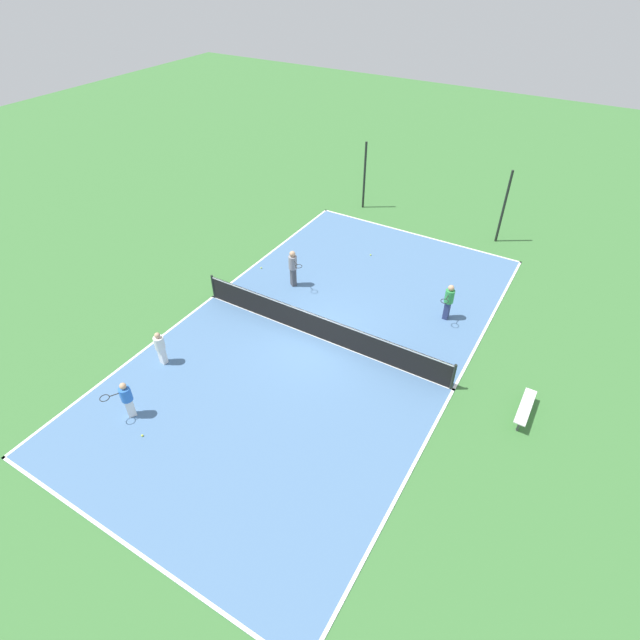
{
  "coord_description": "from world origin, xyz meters",
  "views": [
    {
      "loc": [
        7.45,
        -12.52,
        12.48
      ],
      "look_at": [
        0.0,
        0.0,
        0.9
      ],
      "focal_mm": 28.0,
      "sensor_mm": 36.0,
      "label": 1
    }
  ],
  "objects_px": {
    "player_far_white": "(160,346)",
    "player_near_blue": "(126,398)",
    "tennis_ball_midcourt": "(261,268)",
    "fence_post_back_left": "(365,176)",
    "player_baseline_gray": "(293,266)",
    "tennis_ball_far_baseline": "(451,295)",
    "bench": "(525,407)",
    "tennis_ball_near_net": "(142,436)",
    "tennis_net": "(320,327)",
    "fence_post_back_right": "(504,207)",
    "tennis_ball_left_sideline": "(371,255)",
    "player_far_green": "(449,300)"
  },
  "relations": [
    {
      "from": "player_far_white",
      "to": "player_near_blue",
      "type": "bearing_deg",
      "value": 118.74
    },
    {
      "from": "tennis_ball_midcourt",
      "to": "fence_post_back_left",
      "type": "distance_m",
      "value": 8.4
    },
    {
      "from": "player_baseline_gray",
      "to": "tennis_ball_far_baseline",
      "type": "height_order",
      "value": "player_baseline_gray"
    },
    {
      "from": "tennis_ball_midcourt",
      "to": "player_far_white",
      "type": "bearing_deg",
      "value": -84.3
    },
    {
      "from": "bench",
      "to": "tennis_ball_near_net",
      "type": "height_order",
      "value": "bench"
    },
    {
      "from": "tennis_net",
      "to": "player_near_blue",
      "type": "height_order",
      "value": "player_near_blue"
    },
    {
      "from": "player_far_white",
      "to": "tennis_ball_midcourt",
      "type": "xyz_separation_m",
      "value": [
        -0.69,
        6.91,
        -0.73
      ]
    },
    {
      "from": "fence_post_back_left",
      "to": "bench",
      "type": "bearing_deg",
      "value": -43.96
    },
    {
      "from": "tennis_ball_midcourt",
      "to": "fence_post_back_right",
      "type": "distance_m",
      "value": 11.97
    },
    {
      "from": "tennis_ball_far_baseline",
      "to": "tennis_ball_left_sideline",
      "type": "relative_size",
      "value": 1.0
    },
    {
      "from": "tennis_ball_far_baseline",
      "to": "tennis_ball_left_sideline",
      "type": "bearing_deg",
      "value": 164.23
    },
    {
      "from": "tennis_ball_near_net",
      "to": "fence_post_back_left",
      "type": "height_order",
      "value": "fence_post_back_left"
    },
    {
      "from": "player_baseline_gray",
      "to": "tennis_ball_left_sideline",
      "type": "bearing_deg",
      "value": 97.85
    },
    {
      "from": "tennis_ball_midcourt",
      "to": "tennis_ball_near_net",
      "type": "height_order",
      "value": "same"
    },
    {
      "from": "tennis_ball_midcourt",
      "to": "tennis_ball_left_sideline",
      "type": "height_order",
      "value": "same"
    },
    {
      "from": "fence_post_back_left",
      "to": "player_far_green",
      "type": "bearing_deg",
      "value": -44.57
    },
    {
      "from": "player_near_blue",
      "to": "player_far_green",
      "type": "distance_m",
      "value": 12.24
    },
    {
      "from": "tennis_ball_left_sideline",
      "to": "fence_post_back_right",
      "type": "bearing_deg",
      "value": 43.45
    },
    {
      "from": "player_far_white",
      "to": "player_baseline_gray",
      "type": "bearing_deg",
      "value": -93.81
    },
    {
      "from": "player_far_green",
      "to": "tennis_ball_left_sideline",
      "type": "bearing_deg",
      "value": -120.21
    },
    {
      "from": "tennis_net",
      "to": "tennis_ball_near_net",
      "type": "xyz_separation_m",
      "value": [
        -2.34,
        -6.86,
        -0.53
      ]
    },
    {
      "from": "tennis_ball_near_net",
      "to": "fence_post_back_left",
      "type": "distance_m",
      "value": 18.0
    },
    {
      "from": "bench",
      "to": "player_baseline_gray",
      "type": "relative_size",
      "value": 0.99
    },
    {
      "from": "player_far_green",
      "to": "tennis_ball_left_sideline",
      "type": "xyz_separation_m",
      "value": [
        -4.74,
        2.83,
        -0.87
      ]
    },
    {
      "from": "tennis_net",
      "to": "tennis_ball_midcourt",
      "type": "distance_m",
      "value": 5.66
    },
    {
      "from": "player_near_blue",
      "to": "player_far_green",
      "type": "bearing_deg",
      "value": 176.62
    },
    {
      "from": "tennis_ball_left_sideline",
      "to": "fence_post_back_left",
      "type": "height_order",
      "value": "fence_post_back_left"
    },
    {
      "from": "tennis_ball_far_baseline",
      "to": "player_far_white",
      "type": "bearing_deg",
      "value": -129.2
    },
    {
      "from": "player_far_white",
      "to": "tennis_ball_far_baseline",
      "type": "xyz_separation_m",
      "value": [
        7.57,
        9.28,
        -0.73
      ]
    },
    {
      "from": "tennis_net",
      "to": "player_far_green",
      "type": "bearing_deg",
      "value": 44.48
    },
    {
      "from": "bench",
      "to": "tennis_ball_midcourt",
      "type": "distance_m",
      "value": 12.78
    },
    {
      "from": "tennis_ball_far_baseline",
      "to": "fence_post_back_left",
      "type": "xyz_separation_m",
      "value": [
        -7.14,
        5.77,
        1.77
      ]
    },
    {
      "from": "player_far_white",
      "to": "tennis_ball_left_sideline",
      "type": "distance_m",
      "value": 11.02
    },
    {
      "from": "player_far_green",
      "to": "tennis_ball_midcourt",
      "type": "bearing_deg",
      "value": -84.1
    },
    {
      "from": "fence_post_back_left",
      "to": "fence_post_back_right",
      "type": "relative_size",
      "value": 1.0
    },
    {
      "from": "player_far_green",
      "to": "tennis_net",
      "type": "bearing_deg",
      "value": -44.92
    },
    {
      "from": "fence_post_back_left",
      "to": "tennis_ball_left_sideline",
      "type": "bearing_deg",
      "value": -59.0
    },
    {
      "from": "tennis_ball_midcourt",
      "to": "tennis_ball_far_baseline",
      "type": "distance_m",
      "value": 8.6
    },
    {
      "from": "bench",
      "to": "fence_post_back_right",
      "type": "height_order",
      "value": "fence_post_back_right"
    },
    {
      "from": "tennis_ball_midcourt",
      "to": "tennis_ball_far_baseline",
      "type": "bearing_deg",
      "value": 16.01
    },
    {
      "from": "player_far_white",
      "to": "fence_post_back_left",
      "type": "xyz_separation_m",
      "value": [
        0.43,
        15.05,
        1.04
      ]
    },
    {
      "from": "player_far_white",
      "to": "player_far_green",
      "type": "distance_m",
      "value": 11.03
    },
    {
      "from": "fence_post_back_left",
      "to": "tennis_net",
      "type": "bearing_deg",
      "value": -71.21
    },
    {
      "from": "tennis_net",
      "to": "tennis_ball_left_sideline",
      "type": "bearing_deg",
      "value": 99.01
    },
    {
      "from": "tennis_ball_near_net",
      "to": "tennis_ball_far_baseline",
      "type": "bearing_deg",
      "value": 64.59
    },
    {
      "from": "player_far_green",
      "to": "tennis_ball_far_baseline",
      "type": "height_order",
      "value": "player_far_green"
    },
    {
      "from": "bench",
      "to": "tennis_ball_left_sideline",
      "type": "relative_size",
      "value": 24.87
    },
    {
      "from": "tennis_ball_near_net",
      "to": "fence_post_back_right",
      "type": "xyz_separation_m",
      "value": [
        6.08,
        17.85,
        1.77
      ]
    },
    {
      "from": "player_near_blue",
      "to": "tennis_ball_far_baseline",
      "type": "relative_size",
      "value": 21.06
    },
    {
      "from": "player_far_white",
      "to": "player_far_green",
      "type": "xyz_separation_m",
      "value": [
        7.88,
        7.71,
        0.14
      ]
    }
  ]
}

